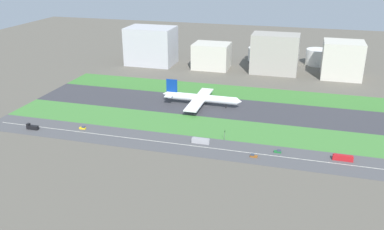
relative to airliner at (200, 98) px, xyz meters
The scene contains 21 objects.
ground_plane 8.17m from the airliner, ahead, with size 800.00×800.00×0.00m, color #5B564C.
runway 8.13m from the airliner, ahead, with size 280.00×46.00×0.10m, color #38383D.
grass_median_north 41.80m from the airliner, 82.66° to the left, with size 280.00×36.00×0.10m, color #3D7A33.
grass_median_south 41.80m from the airliner, 82.66° to the right, with size 280.00×36.00×0.10m, color #427F38.
highway 73.45m from the airliner, 85.86° to the right, with size 280.00×28.00×0.10m, color #4C4C4F.
highway_centerline 73.45m from the airliner, 85.86° to the right, with size 266.00×0.50×0.01m, color silver.
airliner is the anchor object (origin of this frame).
car_0 94.86m from the airliner, 55.44° to the right, with size 4.40×1.80×2.00m.
car_1 95.86m from the airliner, 45.27° to the right, with size 4.40×1.80×2.00m.
truck_0 126.24m from the airliner, 141.81° to the right, with size 8.40×2.50×4.00m.
bus_0 70.61m from the airliner, 74.78° to the right, with size 11.60×2.50×3.50m.
bus_1 125.01m from the airliner, 32.98° to the right, with size 11.60×2.50×3.50m.
car_2 94.83m from the airliner, 134.09° to the right, with size 4.40×1.80×2.00m.
traffic_light 68.25m from the airliner, 61.58° to the right, with size 0.36×0.50×7.20m.
terminal_building 142.70m from the airliner, 126.62° to the left, with size 50.35×35.93×39.95m, color #B2B2B7.
hangar_building 115.52m from the airliner, 98.67° to the left, with size 37.13×29.70×26.25m, color beige.
office_tower 124.24m from the airliner, 67.36° to the left, with size 46.21×28.03×39.26m, color #9E998E.
cargo_warehouse 160.23m from the airliner, 45.50° to the left, with size 37.40×32.62×35.38m, color beige.
fuel_tank_west 161.19m from the airliner, 80.55° to the left, with size 23.46×23.46×14.97m, color silver.
fuel_tank_centre 169.48m from the airliner, 69.76° to the left, with size 23.51×23.51×15.79m, color silver.
fuel_tank_east 182.68m from the airliner, 60.51° to the left, with size 24.48×24.48×16.97m, color silver.
Camera 1 is at (72.72, -299.09, 113.87)m, focal length 38.51 mm.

